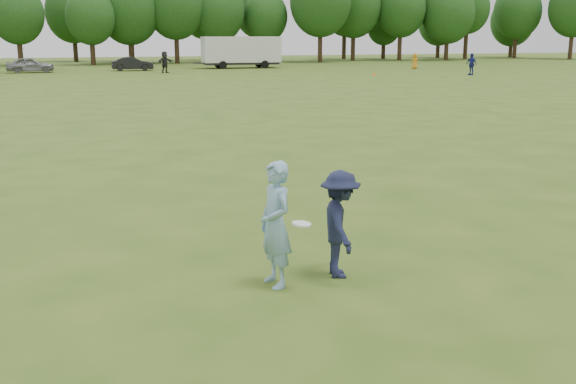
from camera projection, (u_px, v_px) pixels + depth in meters
name	position (u px, v px, depth m)	size (l,w,h in m)	color
ground	(336.00, 291.00, 9.44)	(200.00, 200.00, 0.00)	#355317
thrower	(276.00, 224.00, 9.45)	(0.66, 0.43, 1.80)	#7FA8C4
defender	(340.00, 224.00, 9.85)	(1.03, 0.59, 1.59)	#1A1E39
player_far_b	(471.00, 64.00, 58.19)	(1.09, 0.45, 1.86)	navy
player_far_c	(415.00, 61.00, 68.15)	(0.76, 0.50, 1.56)	orange
player_far_d	(165.00, 62.00, 61.17)	(1.80, 0.57, 1.94)	black
car_e	(30.00, 65.00, 61.60)	(1.68, 4.17, 1.42)	gray
car_f	(133.00, 64.00, 64.91)	(1.38, 3.95, 1.30)	black
field_cone	(374.00, 74.00, 57.59)	(0.28, 0.28, 0.30)	#FF600D
disc_in_play	(302.00, 224.00, 9.25)	(0.30, 0.30, 0.05)	white
cargo_trailer	(241.00, 51.00, 69.60)	(9.00, 2.75, 3.20)	silver
treeline	(128.00, 10.00, 80.36)	(130.35, 18.39, 11.74)	#332114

